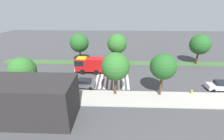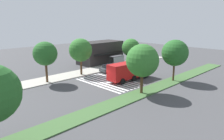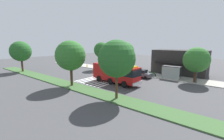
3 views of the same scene
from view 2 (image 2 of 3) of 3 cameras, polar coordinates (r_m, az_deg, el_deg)
ground_plane at (r=37.71m, az=-1.73°, el=-3.49°), size 120.00×120.00×0.00m
sidewalk at (r=44.32m, az=-9.52°, el=-0.98°), size 60.00×4.66×0.14m
median_strip at (r=32.58m, az=7.93°, el=-6.27°), size 60.00×3.00×0.14m
crosswalk at (r=38.30m, az=-0.74°, el=-3.21°), size 6.75×11.67×0.01m
fire_truck at (r=39.37m, az=5.14°, el=0.13°), size 9.66×3.12×3.46m
parked_car_mid at (r=45.17m, az=-0.75°, el=0.52°), size 4.40×2.24×1.69m
bus_stop_shelter at (r=50.36m, az=1.61°, el=3.06°), size 3.50×1.40×2.46m
bench_near_shelter at (r=47.88m, az=-1.73°, el=0.92°), size 1.60×0.50×0.90m
street_lamp at (r=53.09m, az=5.75°, el=5.65°), size 0.36×0.36×6.24m
storefront_building at (r=54.53m, az=-3.22°, el=4.82°), size 11.44×6.52×5.60m
sidewalk_tree_far_west at (r=38.43m, az=-17.74°, el=4.25°), size 4.21×4.21×7.25m
sidewalk_tree_west at (r=42.37m, az=-8.56°, el=5.37°), size 4.63×4.63×7.33m
sidewalk_tree_center at (r=53.02m, az=5.17°, el=6.08°), size 4.51×4.51×6.34m
median_tree_west at (r=31.28m, az=8.28°, el=2.55°), size 4.91×4.91×7.49m
median_tree_center at (r=39.16m, az=16.78°, el=4.48°), size 4.72×4.72×7.50m
fire_hydrant at (r=36.91m, az=-24.53°, el=-4.33°), size 0.28×0.28×0.70m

